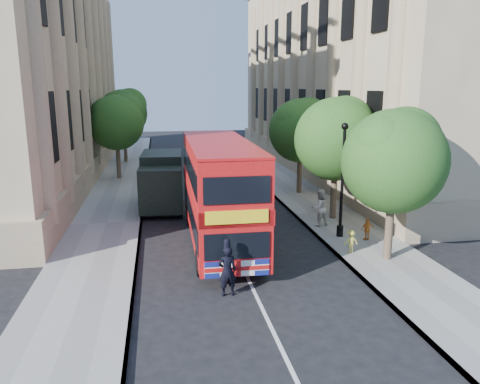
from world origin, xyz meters
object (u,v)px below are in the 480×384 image
box_van (162,183)px  lamp_post (342,185)px  police_constable (227,271)px  woman_pedestrian (319,208)px  double_decker_bus (219,189)px

box_van → lamp_post: bearing=-37.6°
lamp_post → police_constable: size_ratio=3.00×
lamp_post → woman_pedestrian: lamp_post is taller
double_decker_bus → police_constable: (-0.44, -5.23, -1.61)m
lamp_post → box_van: bearing=139.3°
lamp_post → box_van: lamp_post is taller
police_constable → box_van: bearing=-86.3°
double_decker_bus → police_constable: double_decker_bus is taller
box_van → woman_pedestrian: size_ratio=3.03×
woman_pedestrian → lamp_post: bearing=88.8°
lamp_post → police_constable: (-5.94, -5.00, -1.65)m
woman_pedestrian → box_van: bearing=-48.2°
double_decker_bus → box_van: size_ratio=1.75×
lamp_post → double_decker_bus: 5.50m
double_decker_bus → lamp_post: bearing=-1.8°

